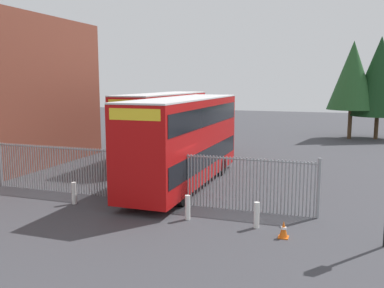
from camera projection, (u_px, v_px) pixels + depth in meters
ground_plane at (213, 167)px, 25.71m from camera, size 100.00×100.00×0.00m
palisade_fence at (138, 174)px, 18.44m from camera, size 15.48×0.14×2.35m
double_decker_bus_near_gate at (185, 138)px, 20.81m from camera, size 2.54×10.81×4.42m
double_decker_bus_behind_fence_left at (164, 123)px, 28.43m from camera, size 2.54×10.81×4.42m
bollard_near_left at (74, 193)px, 17.91m from camera, size 0.20×0.20×0.95m
bollard_center_front at (127, 196)px, 17.48m from camera, size 0.20×0.20×0.95m
bollard_near_right at (188, 207)px, 15.88m from camera, size 0.20×0.20×0.95m
bollard_far_right at (257, 215)px, 14.97m from camera, size 0.20×0.20×0.95m
traffic_cone_by_gate at (284, 230)px, 14.04m from camera, size 0.34×0.34×0.59m
tree_tall_back at (380, 76)px, 37.40m from camera, size 4.95×4.95×9.19m
tree_short_side at (353, 76)px, 37.55m from camera, size 4.29×4.29×8.81m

